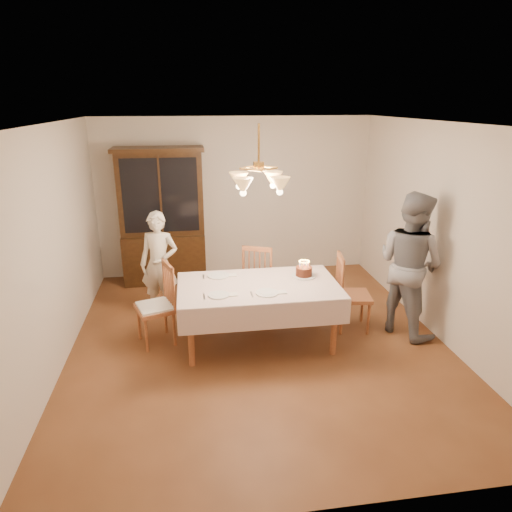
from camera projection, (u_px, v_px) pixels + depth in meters
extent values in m
plane|color=brown|center=(258.00, 341.00, 5.65)|extent=(5.00, 5.00, 0.00)
plane|color=white|center=(259.00, 123.00, 4.81)|extent=(5.00, 5.00, 0.00)
plane|color=beige|center=(236.00, 198.00, 7.57)|extent=(4.50, 0.00, 4.50)
plane|color=beige|center=(319.00, 355.00, 2.89)|extent=(4.50, 0.00, 4.50)
plane|color=beige|center=(53.00, 250.00, 4.92)|extent=(0.00, 5.00, 5.00)
plane|color=beige|center=(441.00, 233.00, 5.55)|extent=(0.00, 5.00, 5.00)
cube|color=brown|center=(258.00, 287.00, 5.42)|extent=(1.80, 1.00, 0.04)
cube|color=silver|center=(258.00, 285.00, 5.41)|extent=(1.90, 1.10, 0.01)
cylinder|color=brown|center=(191.00, 337.00, 5.03)|extent=(0.07, 0.07, 0.71)
cylinder|color=brown|center=(334.00, 327.00, 5.26)|extent=(0.07, 0.07, 0.71)
cylinder|color=brown|center=(190.00, 305.00, 5.81)|extent=(0.07, 0.07, 0.71)
cylinder|color=brown|center=(315.00, 297.00, 6.04)|extent=(0.07, 0.07, 0.71)
cube|color=black|center=(165.00, 257.00, 7.44)|extent=(1.30, 0.50, 0.80)
cube|color=black|center=(161.00, 193.00, 7.15)|extent=(1.30, 0.40, 1.30)
cube|color=black|center=(160.00, 196.00, 6.96)|extent=(1.14, 0.01, 1.14)
cube|color=black|center=(158.00, 149.00, 6.88)|extent=(1.38, 0.54, 0.06)
cube|color=brown|center=(261.00, 280.00, 6.36)|extent=(0.57, 0.56, 0.05)
cube|color=brown|center=(257.00, 249.00, 6.02)|extent=(0.38, 0.19, 0.06)
cylinder|color=brown|center=(276.00, 292.00, 6.55)|extent=(0.04, 0.04, 0.43)
cylinder|color=brown|center=(251.00, 290.00, 6.63)|extent=(0.04, 0.04, 0.43)
cylinder|color=brown|center=(270.00, 302.00, 6.23)|extent=(0.04, 0.04, 0.43)
cylinder|color=brown|center=(245.00, 299.00, 6.32)|extent=(0.04, 0.04, 0.43)
cube|color=brown|center=(155.00, 309.00, 5.49)|extent=(0.54, 0.55, 0.05)
cube|color=brown|center=(168.00, 266.00, 5.41)|extent=(0.16, 0.39, 0.06)
cylinder|color=brown|center=(139.00, 323.00, 5.65)|extent=(0.04, 0.04, 0.43)
cylinder|color=brown|center=(146.00, 336.00, 5.34)|extent=(0.04, 0.04, 0.43)
cylinder|color=brown|center=(166.00, 317.00, 5.80)|extent=(0.04, 0.04, 0.43)
cylinder|color=brown|center=(174.00, 329.00, 5.49)|extent=(0.04, 0.04, 0.43)
cube|color=silver|center=(155.00, 306.00, 5.48)|extent=(0.49, 0.50, 0.03)
cube|color=brown|center=(353.00, 296.00, 5.85)|extent=(0.48, 0.50, 0.05)
cube|color=brown|center=(341.00, 258.00, 5.68)|extent=(0.10, 0.40, 0.06)
cylinder|color=brown|center=(368.00, 319.00, 5.75)|extent=(0.04, 0.04, 0.43)
cylinder|color=brown|center=(362.00, 307.00, 6.09)|extent=(0.04, 0.04, 0.43)
cylinder|color=brown|center=(341.00, 319.00, 5.75)|extent=(0.04, 0.04, 0.43)
cylinder|color=brown|center=(337.00, 307.00, 6.10)|extent=(0.04, 0.04, 0.43)
imported|color=#F2E5CC|center=(159.00, 264.00, 6.17)|extent=(0.60, 0.48, 1.45)
imported|color=slate|center=(410.00, 264.00, 5.64)|extent=(1.02, 1.10, 1.82)
cylinder|color=white|center=(304.00, 276.00, 5.66)|extent=(0.30, 0.30, 0.01)
cylinder|color=#3B180D|center=(304.00, 271.00, 5.64)|extent=(0.20, 0.20, 0.11)
cylinder|color=#598CD8|center=(309.00, 264.00, 5.62)|extent=(0.01, 0.01, 0.07)
sphere|color=#FFB23F|center=(309.00, 261.00, 5.60)|extent=(0.01, 0.01, 0.01)
cylinder|color=pink|center=(308.00, 264.00, 5.64)|extent=(0.01, 0.01, 0.07)
sphere|color=#FFB23F|center=(308.00, 261.00, 5.62)|extent=(0.01, 0.01, 0.01)
cylinder|color=#EACC66|center=(307.00, 263.00, 5.65)|extent=(0.01, 0.01, 0.07)
sphere|color=#FFB23F|center=(307.00, 260.00, 5.64)|extent=(0.01, 0.01, 0.01)
cylinder|color=#598CD8|center=(305.00, 263.00, 5.66)|extent=(0.01, 0.01, 0.07)
sphere|color=#FFB23F|center=(306.00, 260.00, 5.65)|extent=(0.01, 0.01, 0.01)
cylinder|color=pink|center=(304.00, 263.00, 5.67)|extent=(0.01, 0.01, 0.07)
sphere|color=#FFB23F|center=(304.00, 260.00, 5.65)|extent=(0.01, 0.01, 0.01)
cylinder|color=#EACC66|center=(302.00, 263.00, 5.66)|extent=(0.01, 0.01, 0.07)
sphere|color=#FFB23F|center=(302.00, 260.00, 5.65)|extent=(0.01, 0.01, 0.01)
cylinder|color=#598CD8|center=(301.00, 263.00, 5.65)|extent=(0.01, 0.01, 0.07)
sphere|color=#FFB23F|center=(301.00, 260.00, 5.64)|extent=(0.01, 0.01, 0.01)
cylinder|color=pink|center=(300.00, 264.00, 5.64)|extent=(0.01, 0.01, 0.07)
sphere|color=#FFB23F|center=(300.00, 260.00, 5.63)|extent=(0.01, 0.01, 0.01)
cylinder|color=#EACC66|center=(299.00, 264.00, 5.62)|extent=(0.01, 0.01, 0.07)
sphere|color=#FFB23F|center=(299.00, 261.00, 5.61)|extent=(0.01, 0.01, 0.01)
cylinder|color=#598CD8|center=(299.00, 265.00, 5.60)|extent=(0.01, 0.01, 0.07)
sphere|color=#FFB23F|center=(299.00, 262.00, 5.59)|extent=(0.01, 0.01, 0.01)
cylinder|color=pink|center=(300.00, 265.00, 5.58)|extent=(0.01, 0.01, 0.07)
sphere|color=#FFB23F|center=(300.00, 262.00, 5.57)|extent=(0.01, 0.01, 0.01)
cylinder|color=#EACC66|center=(301.00, 266.00, 5.57)|extent=(0.01, 0.01, 0.07)
sphere|color=#FFB23F|center=(301.00, 263.00, 5.55)|extent=(0.01, 0.01, 0.01)
cylinder|color=#598CD8|center=(303.00, 266.00, 5.56)|extent=(0.01, 0.01, 0.07)
sphere|color=#FFB23F|center=(303.00, 263.00, 5.54)|extent=(0.01, 0.01, 0.01)
cylinder|color=pink|center=(304.00, 266.00, 5.55)|extent=(0.01, 0.01, 0.07)
sphere|color=#FFB23F|center=(305.00, 263.00, 5.54)|extent=(0.01, 0.01, 0.01)
cylinder|color=#EACC66|center=(306.00, 266.00, 5.56)|extent=(0.01, 0.01, 0.07)
sphere|color=#FFB23F|center=(306.00, 263.00, 5.54)|extent=(0.01, 0.01, 0.01)
cylinder|color=#598CD8|center=(308.00, 266.00, 5.56)|extent=(0.01, 0.01, 0.07)
sphere|color=#FFB23F|center=(308.00, 263.00, 5.55)|extent=(0.01, 0.01, 0.01)
cylinder|color=pink|center=(309.00, 265.00, 5.58)|extent=(0.01, 0.01, 0.07)
sphere|color=#FFB23F|center=(309.00, 262.00, 5.57)|extent=(0.01, 0.01, 0.01)
cylinder|color=#EACC66|center=(309.00, 265.00, 5.60)|extent=(0.01, 0.01, 0.07)
sphere|color=#FFB23F|center=(309.00, 262.00, 5.58)|extent=(0.01, 0.01, 0.01)
cylinder|color=white|center=(219.00, 295.00, 5.10)|extent=(0.24, 0.24, 0.02)
cube|color=silver|center=(204.00, 296.00, 5.08)|extent=(0.01, 0.16, 0.01)
cube|color=silver|center=(233.00, 294.00, 5.12)|extent=(0.10, 0.10, 0.01)
cylinder|color=white|center=(267.00, 293.00, 5.16)|extent=(0.26, 0.26, 0.02)
cube|color=silver|center=(252.00, 294.00, 5.13)|extent=(0.02, 0.16, 0.01)
cube|color=silver|center=(282.00, 292.00, 5.18)|extent=(0.10, 0.10, 0.01)
cylinder|color=white|center=(218.00, 275.00, 5.67)|extent=(0.27, 0.27, 0.02)
cube|color=silver|center=(204.00, 277.00, 5.64)|extent=(0.01, 0.16, 0.01)
cube|color=silver|center=(233.00, 275.00, 5.69)|extent=(0.10, 0.10, 0.01)
cylinder|color=#BF8C3F|center=(259.00, 143.00, 4.88)|extent=(0.02, 0.02, 0.40)
cylinder|color=#BF8C3F|center=(259.00, 166.00, 4.96)|extent=(0.12, 0.12, 0.10)
cone|color=#D8994C|center=(273.00, 179.00, 5.23)|extent=(0.22, 0.22, 0.18)
sphere|color=#FFD899|center=(273.00, 186.00, 5.25)|extent=(0.07, 0.07, 0.07)
cone|color=#D8994C|center=(239.00, 180.00, 5.17)|extent=(0.22, 0.22, 0.18)
sphere|color=#FFD899|center=(239.00, 186.00, 5.19)|extent=(0.07, 0.07, 0.07)
cone|color=#D8994C|center=(243.00, 186.00, 4.80)|extent=(0.22, 0.22, 0.18)
sphere|color=#FFD899|center=(243.00, 193.00, 4.82)|extent=(0.07, 0.07, 0.07)
cone|color=#D8994C|center=(280.00, 185.00, 4.86)|extent=(0.22, 0.22, 0.18)
sphere|color=#FFD899|center=(280.00, 192.00, 4.88)|extent=(0.07, 0.07, 0.07)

